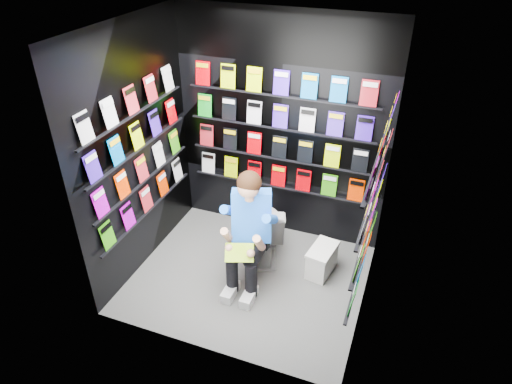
% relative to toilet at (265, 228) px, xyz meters
% --- Properties ---
extents(floor, '(2.40, 2.40, 0.00)m').
position_rel_toilet_xyz_m(floor, '(-0.02, -0.44, -0.37)').
color(floor, '#5A5A58').
rests_on(floor, ground).
extents(ceiling, '(2.40, 2.40, 0.00)m').
position_rel_toilet_xyz_m(ceiling, '(-0.02, -0.44, 2.23)').
color(ceiling, white).
rests_on(ceiling, floor).
extents(wall_back, '(2.40, 0.04, 2.60)m').
position_rel_toilet_xyz_m(wall_back, '(-0.02, 0.56, 0.93)').
color(wall_back, black).
rests_on(wall_back, floor).
extents(wall_front, '(2.40, 0.04, 2.60)m').
position_rel_toilet_xyz_m(wall_front, '(-0.02, -1.44, 0.93)').
color(wall_front, black).
rests_on(wall_front, floor).
extents(wall_left, '(0.04, 2.00, 2.60)m').
position_rel_toilet_xyz_m(wall_left, '(-1.22, -0.44, 0.93)').
color(wall_left, black).
rests_on(wall_left, floor).
extents(wall_right, '(0.04, 2.00, 2.60)m').
position_rel_toilet_xyz_m(wall_right, '(1.18, -0.44, 0.93)').
color(wall_right, black).
rests_on(wall_right, floor).
extents(comics_back, '(2.10, 0.06, 1.37)m').
position_rel_toilet_xyz_m(comics_back, '(-0.02, 0.53, 0.94)').
color(comics_back, '#F53600').
rests_on(comics_back, wall_back).
extents(comics_left, '(0.06, 1.70, 1.37)m').
position_rel_toilet_xyz_m(comics_left, '(-1.19, -0.44, 0.94)').
color(comics_left, '#F53600').
rests_on(comics_left, wall_left).
extents(comics_right, '(0.06, 1.70, 1.37)m').
position_rel_toilet_xyz_m(comics_right, '(1.15, -0.44, 0.94)').
color(comics_right, '#F53600').
rests_on(comics_right, wall_right).
extents(toilet, '(0.65, 0.85, 0.73)m').
position_rel_toilet_xyz_m(toilet, '(0.00, 0.00, 0.00)').
color(toilet, silver).
rests_on(toilet, floor).
extents(longbox, '(0.28, 0.42, 0.30)m').
position_rel_toilet_xyz_m(longbox, '(0.68, -0.07, -0.22)').
color(longbox, white).
rests_on(longbox, floor).
extents(longbox_lid, '(0.30, 0.45, 0.03)m').
position_rel_toilet_xyz_m(longbox_lid, '(0.68, -0.07, -0.06)').
color(longbox_lid, white).
rests_on(longbox_lid, longbox).
extents(reader, '(0.77, 0.92, 1.44)m').
position_rel_toilet_xyz_m(reader, '(0.00, -0.38, 0.41)').
color(reader, blue).
rests_on(reader, toilet).
extents(held_comic, '(0.32, 0.25, 0.12)m').
position_rel_toilet_xyz_m(held_comic, '(0.00, -0.73, 0.21)').
color(held_comic, '#179523').
rests_on(held_comic, reader).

